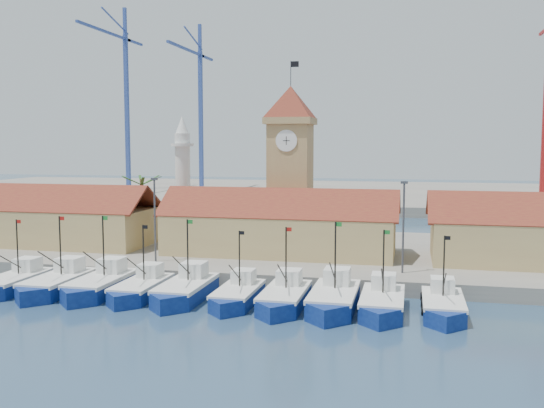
% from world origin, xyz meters
% --- Properties ---
extents(ground, '(400.00, 400.00, 0.00)m').
position_xyz_m(ground, '(0.00, 0.00, 0.00)').
color(ground, navy).
rests_on(ground, ground).
extents(quay, '(140.00, 32.00, 1.50)m').
position_xyz_m(quay, '(0.00, 24.00, 0.75)').
color(quay, gray).
rests_on(quay, ground).
extents(terminal, '(240.00, 80.00, 2.00)m').
position_xyz_m(terminal, '(0.00, 110.00, 1.00)').
color(terminal, gray).
rests_on(terminal, ground).
extents(boat_0, '(3.50, 9.58, 7.25)m').
position_xyz_m(boat_0, '(-22.41, 2.20, 0.75)').
color(boat_0, navy).
rests_on(boat_0, ground).
extents(boat_1, '(3.71, 10.15, 7.68)m').
position_xyz_m(boat_1, '(-17.95, 2.44, 0.79)').
color(boat_1, navy).
rests_on(boat_1, ground).
extents(boat_2, '(3.75, 10.28, 7.78)m').
position_xyz_m(boat_2, '(-13.67, 2.87, 0.80)').
color(boat_2, navy).
rests_on(boat_2, ground).
extents(boat_3, '(3.40, 9.31, 7.04)m').
position_xyz_m(boat_3, '(-9.46, 2.70, 0.73)').
color(boat_3, navy).
rests_on(boat_3, ground).
extents(boat_4, '(3.71, 10.15, 7.68)m').
position_xyz_m(boat_4, '(-5.17, 2.80, 0.79)').
color(boat_4, navy).
rests_on(boat_4, ground).
extents(boat_5, '(3.29, 9.01, 6.82)m').
position_xyz_m(boat_5, '(-0.12, 2.48, 0.70)').
color(boat_5, navy).
rests_on(boat_5, ground).
extents(boat_6, '(3.53, 9.68, 7.32)m').
position_xyz_m(boat_6, '(4.14, 2.30, 0.76)').
color(boat_6, navy).
rests_on(boat_6, ground).
extents(boat_7, '(3.81, 10.44, 7.90)m').
position_xyz_m(boat_7, '(8.40, 2.55, 0.82)').
color(boat_7, navy).
rests_on(boat_7, ground).
extents(boat_8, '(3.54, 9.69, 7.33)m').
position_xyz_m(boat_8, '(12.51, 2.44, 0.76)').
color(boat_8, navy).
rests_on(boat_8, ground).
extents(boat_9, '(3.35, 9.17, 6.94)m').
position_xyz_m(boat_9, '(17.44, 2.81, 0.72)').
color(boat_9, navy).
rests_on(boat_9, ground).
extents(hall_left, '(31.20, 10.13, 7.61)m').
position_xyz_m(hall_left, '(-32.00, 20.00, 3.99)').
color(hall_left, tan).
rests_on(hall_left, quay).
extents(hall_center, '(27.04, 10.13, 7.61)m').
position_xyz_m(hall_center, '(0.00, 20.00, 3.99)').
color(hall_center, tan).
rests_on(hall_center, quay).
extents(clock_tower, '(5.80, 5.80, 22.70)m').
position_xyz_m(clock_tower, '(0.00, 26.00, 11.96)').
color(clock_tower, tan).
rests_on(clock_tower, quay).
extents(minaret, '(3.00, 3.00, 16.30)m').
position_xyz_m(minaret, '(-15.00, 28.00, 9.73)').
color(minaret, silver).
rests_on(minaret, quay).
extents(palm_tree, '(5.60, 5.03, 8.39)m').
position_xyz_m(palm_tree, '(-20.00, 26.00, 6.25)').
color(palm_tree, brown).
rests_on(palm_tree, quay).
extents(lamp_posts, '(80.70, 0.25, 9.03)m').
position_xyz_m(lamp_posts, '(0.50, 12.00, 6.48)').
color(lamp_posts, '#3F3F44').
rests_on(lamp_posts, quay).
extents(crane_blue_far, '(1.00, 33.91, 47.60)m').
position_xyz_m(crane_blue_far, '(-59.40, 100.56, 28.49)').
color(crane_blue_far, '#304895').
rests_on(crane_blue_far, terminal).
extents(crane_blue_near, '(1.00, 32.19, 43.68)m').
position_xyz_m(crane_blue_near, '(-40.84, 106.70, 26.20)').
color(crane_blue_near, '#304895').
rests_on(crane_blue_near, terminal).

